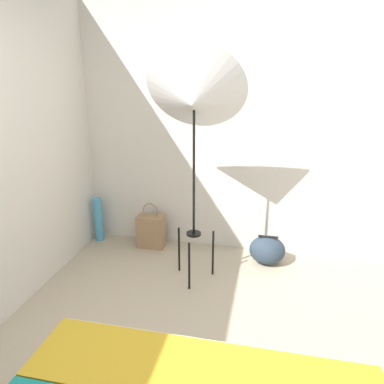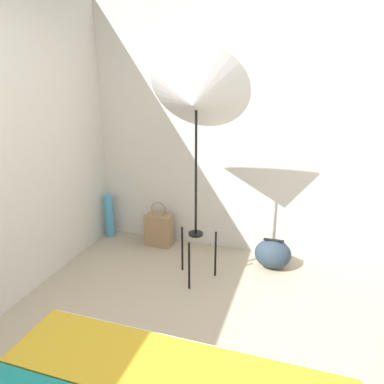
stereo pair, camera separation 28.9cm
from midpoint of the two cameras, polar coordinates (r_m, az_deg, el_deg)
The scene contains 6 objects.
wall_back at distance 3.83m, azimuth 11.01°, elevation 9.06°, with size 8.00×0.05×2.60m.
wall_side_left at distance 3.31m, azimuth -23.07°, elevation 6.38°, with size 0.05×8.00×2.60m.
photo_umbrella at distance 3.13m, azimuth 3.37°, elevation 14.17°, with size 0.86×0.67×2.11m.
tote_bag at distance 4.20m, azimuth -3.08°, elevation -5.74°, with size 0.29×0.18×0.51m.
duffel_bag at distance 3.88m, azimuth 14.34°, elevation -9.15°, with size 0.36×0.29×0.30m.
paper_roll at distance 4.44m, azimuth -10.67°, elevation -3.65°, with size 0.10×0.10×0.51m.
Camera 2 is at (0.60, -1.40, 1.93)m, focal length 35.00 mm.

